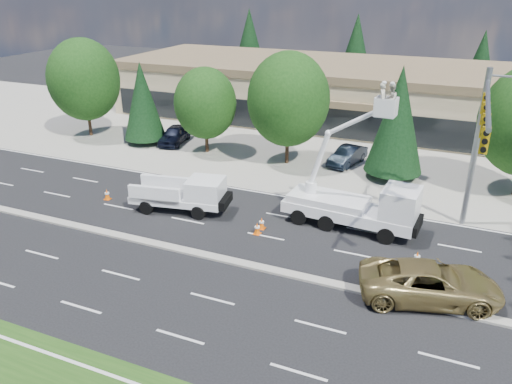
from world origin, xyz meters
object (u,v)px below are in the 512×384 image
at_px(signal_mast, 480,134).
at_px(utility_pickup, 185,197).
at_px(minivan, 430,282).
at_px(bucket_truck, 360,200).

height_order(signal_mast, utility_pickup, signal_mast).
bearing_deg(minivan, bucket_truck, 22.71).
bearing_deg(minivan, utility_pickup, 59.95).
relative_size(signal_mast, minivan, 1.64).
xyz_separation_m(signal_mast, minivan, (-1.14, -6.44, -5.20)).
relative_size(signal_mast, utility_pickup, 1.70).
bearing_deg(minivan, signal_mast, -25.71).
xyz_separation_m(signal_mast, utility_pickup, (-15.87, -2.67, -5.16)).
distance_m(utility_pickup, minivan, 15.20).
relative_size(bucket_truck, minivan, 1.37).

